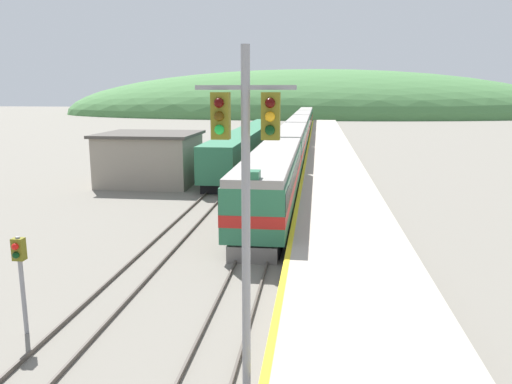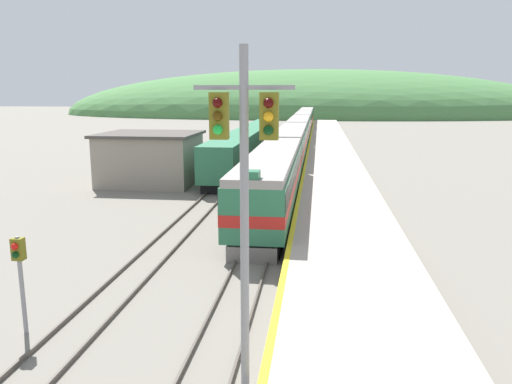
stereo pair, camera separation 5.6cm
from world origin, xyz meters
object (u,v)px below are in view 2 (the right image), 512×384
express_train_lead_car (272,180)px  signal_post_siding (19,264)px  carriage_second (291,145)px  carriage_third (299,130)px  signal_mast_main (244,182)px  carriage_fifth (307,116)px  carriage_fourth (304,121)px  siding_train (250,144)px

express_train_lead_car → signal_post_siding: 18.78m
carriage_second → carriage_third: (0.00, 21.84, 0.00)m
carriage_third → signal_mast_main: signal_mast_main is taller
carriage_third → express_train_lead_car: bearing=-90.0°
carriage_second → carriage_fifth: 65.51m
carriage_third → signal_mast_main: bearing=-88.9°
carriage_second → carriage_third: 21.84m
signal_mast_main → signal_post_siding: size_ratio=2.67×
express_train_lead_car → carriage_second: (0.00, 22.07, -0.01)m
carriage_fourth → signal_post_siding: (-6.37, -83.41, 0.24)m
carriage_fourth → signal_post_siding: bearing=-94.4°
express_train_lead_car → carriage_second: bearing=90.0°
siding_train → signal_mast_main: (6.01, -44.35, 3.79)m
carriage_second → siding_train: 4.99m
carriage_second → carriage_fifth: same height
express_train_lead_car → carriage_fifth: 87.58m
carriage_fifth → signal_post_siding: 105.44m
carriage_second → express_train_lead_car: bearing=-90.0°
signal_post_siding → carriage_third: bearing=84.1°
carriage_fourth → carriage_fifth: size_ratio=1.00×
express_train_lead_car → carriage_third: size_ratio=1.00×
carriage_third → siding_train: bearing=-103.2°
carriage_fifth → carriage_fourth: bearing=-90.0°
siding_train → carriage_second: bearing=-18.0°
carriage_fifth → signal_mast_main: 108.38m
express_train_lead_car → carriage_fourth: 65.75m
carriage_second → carriage_fourth: same height
siding_train → carriage_fifth: bearing=85.8°
signal_post_siding → carriage_fifth: bearing=86.5°
carriage_third → carriage_fourth: bearing=90.0°
carriage_fifth → carriage_third: bearing=-90.0°
carriage_second → carriage_fourth: 43.67m
siding_train → signal_post_siding: (-1.63, -41.28, 0.44)m
signal_mast_main → signal_post_siding: bearing=158.1°
signal_mast_main → carriage_third: bearing=91.1°
carriage_third → siding_train: 20.84m
express_train_lead_car → siding_train: (-4.74, 23.62, -0.21)m
carriage_second → signal_post_siding: carriage_second is taller
express_train_lead_car → siding_train: size_ratio=0.54×
express_train_lead_car → signal_mast_main: size_ratio=2.42×
signal_post_siding → signal_mast_main: bearing=-21.9°
express_train_lead_car → signal_mast_main: signal_mast_main is taller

